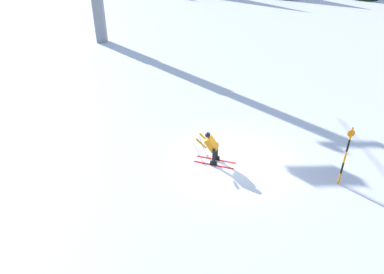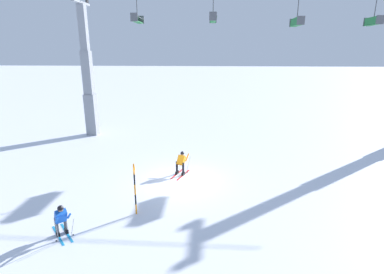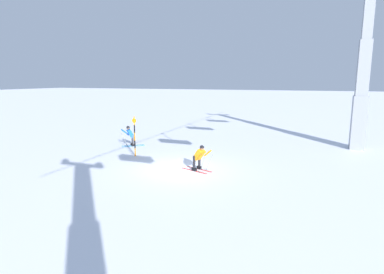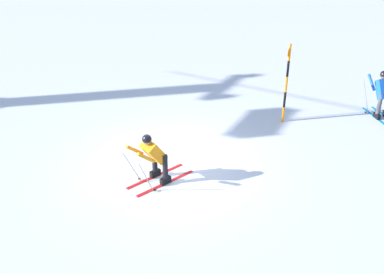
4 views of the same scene
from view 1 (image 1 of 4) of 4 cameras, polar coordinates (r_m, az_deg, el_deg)
name	(u,v)px [view 1 (image 1 of 4)]	position (r m, az deg, el deg)	size (l,w,h in m)	color
ground_plane	(235,161)	(15.00, 7.02, -3.86)	(260.00, 260.00, 0.00)	white
skier_carving_main	(211,146)	(14.44, 3.15, -1.42)	(1.14, 1.78, 1.52)	red
trail_marker_pole	(346,155)	(14.03, 23.68, -2.69)	(0.07, 0.28, 2.48)	orange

